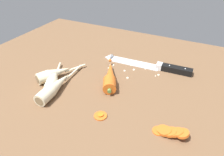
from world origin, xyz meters
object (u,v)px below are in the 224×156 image
object	(u,v)px
parsnip_front	(53,79)
parsnip_mid_left	(55,87)
carrot_slice_stack	(170,132)
carrot_slice_stray_near	(100,115)
parsnip_mid_right	(54,74)
chefs_knife	(144,64)
whole_carrot	(110,76)

from	to	relation	value
parsnip_front	parsnip_mid_left	size ratio (longest dim) A/B	0.72
carrot_slice_stack	carrot_slice_stray_near	bearing A→B (deg)	-173.89
carrot_slice_stack	carrot_slice_stray_near	size ratio (longest dim) A/B	2.43
parsnip_mid_left	carrot_slice_stray_near	size ratio (longest dim) A/B	6.55
parsnip_front	parsnip_mid_left	distance (cm)	4.44
parsnip_front	parsnip_mid_right	bearing A→B (deg)	125.12
chefs_knife	carrot_slice_stray_near	size ratio (longest dim) A/B	9.54
parsnip_front	parsnip_mid_left	world-z (taller)	same
parsnip_front	parsnip_mid_left	bearing A→B (deg)	-43.70
carrot_slice_stray_near	parsnip_front	bearing A→B (deg)	163.18
parsnip_mid_left	parsnip_mid_right	xyz separation A→B (cm)	(-5.25, 5.97, 0.00)
whole_carrot	carrot_slice_stack	xyz separation A→B (cm)	(23.83, -14.13, -1.01)
carrot_slice_stray_near	parsnip_mid_right	bearing A→B (deg)	158.22
whole_carrot	carrot_slice_stray_near	bearing A→B (deg)	-72.04
chefs_knife	carrot_slice_stack	distance (cm)	34.16
carrot_slice_stray_near	parsnip_mid_left	bearing A→B (deg)	169.40
parsnip_mid_right	carrot_slice_stray_near	xyz separation A→B (cm)	(23.46, -9.38, -1.62)
whole_carrot	parsnip_mid_right	distance (cm)	19.45
chefs_knife	parsnip_mid_left	size ratio (longest dim) A/B	1.46
parsnip_front	carrot_slice_stray_near	xyz separation A→B (cm)	(21.42, -6.48, -1.62)
whole_carrot	parsnip_mid_right	bearing A→B (deg)	-159.69
whole_carrot	carrot_slice_stack	size ratio (longest dim) A/B	2.08
parsnip_front	parsnip_mid_right	world-z (taller)	same
parsnip_mid_left	carrot_slice_stray_near	world-z (taller)	parsnip_mid_left
chefs_knife	parsnip_mid_left	world-z (taller)	parsnip_mid_left
parsnip_front	chefs_knife	bearing A→B (deg)	47.37
carrot_slice_stray_near	chefs_knife	bearing A→B (deg)	86.67
whole_carrot	parsnip_front	bearing A→B (deg)	-149.22
parsnip_mid_left	carrot_slice_stray_near	xyz separation A→B (cm)	(18.21, -3.41, -1.62)
chefs_knife	carrot_slice_stack	world-z (taller)	carrot_slice_stack
parsnip_mid_right	carrot_slice_stack	size ratio (longest dim) A/B	1.98
carrot_slice_stack	chefs_knife	bearing A→B (deg)	119.38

